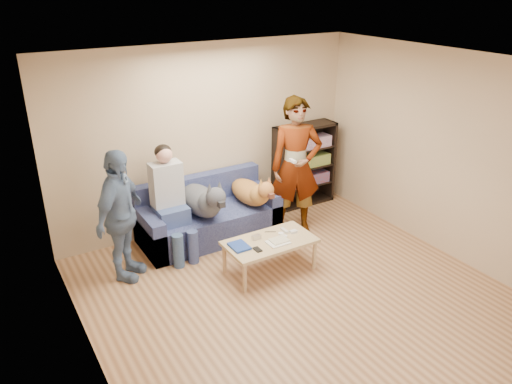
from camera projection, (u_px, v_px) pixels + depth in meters
ground at (312, 307)px, 5.52m from camera, size 5.00×5.00×0.00m
ceiling at (324, 70)px, 4.49m from camera, size 5.00×5.00×0.00m
wall_back at (208, 137)px, 6.97m from camera, size 4.50×0.00×4.50m
wall_left at (90, 261)px, 3.94m from camera, size 0.00×5.00×5.00m
wall_right at (465, 161)px, 6.07m from camera, size 0.00×5.00×5.00m
blanket at (261, 195)px, 7.11m from camera, size 0.41×0.35×0.14m
person_standing_right at (296, 167)px, 6.85m from camera, size 0.83×0.71×1.94m
person_standing_left at (120, 217)px, 5.79m from camera, size 0.95×0.95×1.62m
held_controller at (293, 161)px, 6.53m from camera, size 0.05×0.13×0.03m
notebook_blue at (239, 246)px, 5.91m from camera, size 0.20×0.26×0.03m
papers at (278, 242)px, 6.00m from camera, size 0.26×0.20×0.02m
magazine at (279, 240)px, 6.03m from camera, size 0.22×0.17×0.01m
camera_silver at (256, 237)px, 6.09m from camera, size 0.11×0.06×0.05m
controller_a at (284, 231)px, 6.27m from camera, size 0.04×0.13×0.03m
controller_b at (293, 232)px, 6.24m from camera, size 0.09×0.06×0.03m
headphone_cup_a at (285, 236)px, 6.14m from camera, size 0.07×0.07×0.02m
headphone_cup_b at (281, 234)px, 6.20m from camera, size 0.07×0.07×0.02m
pen_orange at (276, 246)px, 5.92m from camera, size 0.13×0.06×0.01m
pen_black at (270, 232)px, 6.26m from camera, size 0.13×0.08×0.01m
wallet at (257, 249)px, 5.85m from camera, size 0.07×0.12×0.02m
sofa at (208, 218)px, 6.94m from camera, size 1.90×0.85×0.82m
person_seated at (170, 197)px, 6.38m from camera, size 0.40×0.73×1.47m
dog_gray at (203, 200)px, 6.61m from camera, size 0.42×1.25×0.61m
dog_tan at (252, 192)px, 6.93m from camera, size 0.36×1.14×0.53m
coffee_table at (270, 244)px, 6.08m from camera, size 1.10×0.60×0.42m
bookshelf at (304, 163)px, 7.82m from camera, size 1.00×0.34×1.30m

